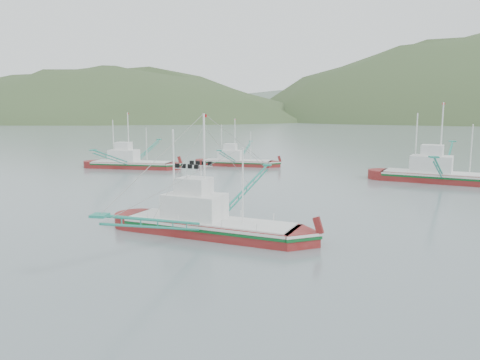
% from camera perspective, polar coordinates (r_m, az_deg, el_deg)
% --- Properties ---
extents(ground, '(1200.00, 1200.00, 0.00)m').
position_cam_1_polar(ground, '(38.55, -1.48, -6.02)').
color(ground, slate).
rests_on(ground, ground).
extents(main_boat, '(14.36, 24.68, 10.17)m').
position_cam_1_polar(main_boat, '(36.61, -3.87, -3.76)').
color(main_boat, maroon).
rests_on(main_boat, ground).
extents(bg_boat_right, '(16.28, 27.72, 11.56)m').
position_cam_1_polar(bg_boat_right, '(68.33, 23.48, 1.57)').
color(bg_boat_right, maroon).
rests_on(bg_boat_right, ground).
extents(bg_boat_far, '(12.29, 21.84, 8.85)m').
position_cam_1_polar(bg_boat_far, '(81.79, -0.48, 2.59)').
color(bg_boat_far, maroon).
rests_on(bg_boat_far, ground).
extents(bg_boat_left, '(13.80, 24.75, 10.01)m').
position_cam_1_polar(bg_boat_left, '(80.45, -13.20, 2.38)').
color(bg_boat_left, maroon).
rests_on(bg_boat_left, ground).
extents(headland_left, '(448.00, 308.00, 210.00)m').
position_cam_1_polar(headland_left, '(438.66, -15.88, 6.95)').
color(headland_left, '#374C27').
rests_on(headland_left, ground).
extents(ridge_distant, '(960.00, 400.00, 240.00)m').
position_cam_1_polar(ridge_distant, '(597.15, 11.78, 7.43)').
color(ridge_distant, slate).
rests_on(ridge_distant, ground).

